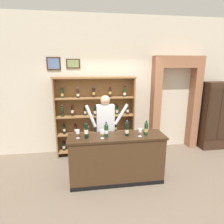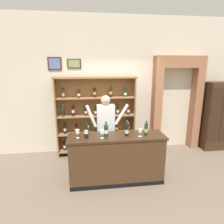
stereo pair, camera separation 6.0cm
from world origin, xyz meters
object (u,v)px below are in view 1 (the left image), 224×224
object	(u,v)px
tasting_bottle_super_tuscan	(86,130)
wine_glass_right	(78,132)
wine_glass_center	(102,132)
shopkeeper	(105,124)
wine_glass_left	(140,131)
tasting_counter	(117,159)
tasting_bottle_rosso	(146,128)
wine_shelf	(95,115)
side_cabinet	(213,116)
tasting_bottle_chianti	(127,129)
tasting_bottle_riserva	(106,130)

from	to	relation	value
tasting_bottle_super_tuscan	wine_glass_right	distance (m)	0.17
wine_glass_center	wine_glass_right	bearing A→B (deg)	170.22
shopkeeper	wine_glass_left	distance (m)	0.91
wine_glass_left	wine_glass_right	size ratio (longest dim) A/B	0.94
tasting_counter	tasting_bottle_rosso	bearing A→B (deg)	-4.04
wine_shelf	tasting_counter	distance (m)	1.45
side_cabinet	shopkeeper	world-z (taller)	side_cabinet
tasting_counter	tasting_bottle_super_tuscan	bearing A→B (deg)	-175.85
shopkeeper	wine_glass_center	bearing A→B (deg)	-101.10
tasting_bottle_rosso	wine_glass_center	world-z (taller)	tasting_bottle_rosso
shopkeeper	wine_glass_right	distance (m)	0.86
wine_glass_left	wine_glass_center	bearing A→B (deg)	-179.90
tasting_bottle_chianti	side_cabinet	bearing A→B (deg)	24.64
tasting_counter	tasting_bottle_rosso	distance (m)	0.84
shopkeeper	tasting_counter	bearing A→B (deg)	-75.93
tasting_bottle_riserva	side_cabinet	bearing A→B (deg)	21.78
wine_shelf	tasting_bottle_chianti	distance (m)	1.43
tasting_counter	tasting_bottle_rosso	xyz separation A→B (m)	(0.57, -0.04, 0.62)
tasting_bottle_rosso	wine_glass_left	xyz separation A→B (m)	(-0.13, -0.05, -0.03)
wine_shelf	tasting_bottle_chianti	world-z (taller)	wine_shelf
tasting_counter	side_cabinet	bearing A→B (deg)	22.74
wine_shelf	tasting_counter	size ratio (longest dim) A/B	1.07
tasting_counter	tasting_bottle_super_tuscan	world-z (taller)	tasting_bottle_super_tuscan
tasting_counter	wine_glass_left	size ratio (longest dim) A/B	12.31
tasting_bottle_chianti	wine_glass_right	size ratio (longest dim) A/B	1.90
wine_shelf	tasting_bottle_riserva	bearing A→B (deg)	-84.28
wine_glass_right	tasting_bottle_rosso	bearing A→B (deg)	-1.22
wine_shelf	tasting_bottle_chianti	size ratio (longest dim) A/B	6.53
tasting_bottle_riserva	wine_glass_right	xyz separation A→B (m)	(-0.53, 0.01, -0.02)
tasting_bottle_riserva	wine_glass_right	distance (m)	0.53
wine_glass_right	tasting_bottle_super_tuscan	bearing A→B (deg)	-10.67
wine_shelf	tasting_bottle_super_tuscan	size ratio (longest dim) A/B	6.06
shopkeeper	tasting_bottle_chianti	world-z (taller)	shopkeeper
tasting_bottle_chianti	wine_glass_center	world-z (taller)	tasting_bottle_chianti
tasting_bottle_riserva	wine_glass_right	world-z (taller)	tasting_bottle_riserva
tasting_bottle_chianti	tasting_bottle_rosso	distance (m)	0.38
shopkeeper	tasting_bottle_super_tuscan	bearing A→B (deg)	-123.38
wine_glass_left	wine_glass_right	bearing A→B (deg)	176.29
tasting_bottle_rosso	wine_glass_right	size ratio (longest dim) A/B	1.75
wine_shelf	wine_glass_right	bearing A→B (deg)	-106.98
tasting_bottle_riserva	tasting_counter	bearing A→B (deg)	6.94
wine_shelf	tasting_counter	world-z (taller)	wine_shelf
tasting_counter	tasting_bottle_riserva	size ratio (longest dim) A/B	6.36
tasting_bottle_chianti	tasting_bottle_super_tuscan	bearing A→B (deg)	-178.96
wine_shelf	tasting_bottle_riserva	size ratio (longest dim) A/B	6.83
tasting_bottle_riserva	wine_glass_center	bearing A→B (deg)	-141.92
wine_shelf	tasting_counter	bearing A→B (deg)	-75.34
tasting_counter	wine_glass_right	distance (m)	0.95
tasting_bottle_riserva	tasting_bottle_rosso	bearing A→B (deg)	-1.11
shopkeeper	wine_glass_center	distance (m)	0.71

